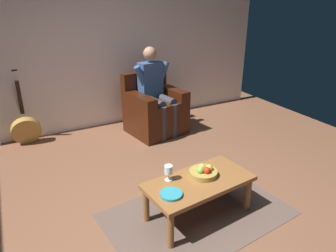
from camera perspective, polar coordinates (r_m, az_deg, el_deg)
name	(u,v)px	position (r m, az deg, el deg)	size (l,w,h in m)	color
ground_plane	(165,230)	(2.96, -0.60, -18.50)	(7.01, 7.01, 0.00)	brown
wall_back	(79,47)	(4.84, -15.99, 13.71)	(6.24, 0.06, 2.51)	silver
rug	(198,214)	(3.14, 5.44, -15.75)	(1.71, 1.10, 0.01)	brown
armchair	(155,111)	(4.72, -2.48, 2.80)	(0.86, 0.82, 0.90)	#351508
person_seated	(156,89)	(4.58, -2.28, 6.71)	(0.61, 0.63, 1.28)	#304C7C
coffee_table	(199,186)	(2.95, 5.68, -10.82)	(1.05, 0.60, 0.39)	brown
guitar	(26,128)	(4.80, -24.60, -0.33)	(0.40, 0.34, 1.04)	#AA7E39
wine_glass_near	(169,170)	(2.85, 0.10, -8.15)	(0.08, 0.08, 0.15)	silver
fruit_bowl	(204,172)	(2.97, 6.54, -8.36)	(0.27, 0.27, 0.11)	olive
decorative_dish	(171,194)	(2.70, 0.57, -12.38)	(0.19, 0.19, 0.02)	teal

